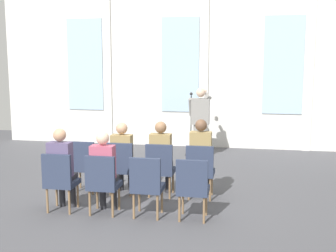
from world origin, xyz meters
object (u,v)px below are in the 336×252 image
(audience_r0_c2, at_px, (161,155))
(audience_r1_c0, at_px, (62,165))
(chair_r0_c3, at_px, (200,168))
(mic_stand, at_px, (191,142))
(chair_r0_c1, at_px, (122,165))
(chair_r1_c0, at_px, (60,179))
(chair_r0_c0, at_px, (84,163))
(chair_r1_c3, at_px, (193,185))
(speaker, at_px, (200,118))
(chair_r1_c2, at_px, (147,183))
(audience_r1_c1, at_px, (104,168))
(chair_r0_c2, at_px, (160,167))
(audience_r0_c1, at_px, (123,154))
(audience_r0_c3, at_px, (201,155))
(chair_r1_c1, at_px, (103,181))

(audience_r0_c2, bearing_deg, audience_r1_c0, -143.46)
(audience_r0_c2, height_order, audience_r1_c0, audience_r1_c0)
(audience_r0_c2, bearing_deg, chair_r0_c3, -6.78)
(mic_stand, distance_m, chair_r0_c1, 3.43)
(chair_r0_c3, distance_m, chair_r1_c0, 2.30)
(chair_r0_c0, height_order, chair_r0_c1, same)
(mic_stand, bearing_deg, chair_r1_c3, -82.25)
(speaker, xyz_separation_m, chair_r1_c2, (-0.35, -4.11, -0.44))
(chair_r0_c0, distance_m, chair_r1_c0, 1.02)
(audience_r1_c1, bearing_deg, chair_r0_c1, 90.00)
(chair_r1_c0, bearing_deg, chair_r1_c3, 0.00)
(mic_stand, distance_m, audience_r0_c2, 3.27)
(chair_r0_c2, bearing_deg, chair_r1_c0, -143.46)
(chair_r0_c3, xyz_separation_m, chair_r1_c2, (-0.69, -1.02, 0.00))
(mic_stand, height_order, chair_r0_c3, mic_stand)
(speaker, bearing_deg, audience_r0_c1, -109.09)
(audience_r0_c3, xyz_separation_m, chair_r1_c0, (-2.07, -1.10, -0.22))
(audience_r1_c0, bearing_deg, audience_r0_c1, 56.05)
(chair_r1_c1, xyz_separation_m, chair_r1_c2, (0.69, 0.00, 0.00))
(audience_r0_c3, bearing_deg, audience_r1_c1, -143.58)
(audience_r0_c1, xyz_separation_m, audience_r1_c1, (0.00, -1.02, 0.01))
(chair_r1_c1, xyz_separation_m, audience_r1_c1, (0.00, 0.08, 0.18))
(chair_r1_c1, height_order, audience_r1_c1, audience_r1_c1)
(audience_r0_c1, xyz_separation_m, chair_r1_c0, (-0.69, -1.10, -0.17))
(audience_r1_c0, bearing_deg, chair_r0_c2, 34.28)
(chair_r1_c3, bearing_deg, chair_r0_c1, 143.46)
(mic_stand, distance_m, chair_r0_c0, 3.65)
(chair_r0_c3, bearing_deg, chair_r1_c3, -90.00)
(chair_r0_c1, xyz_separation_m, chair_r1_c1, (0.00, -1.02, 0.00))
(audience_r1_c0, height_order, chair_r1_c3, audience_r1_c0)
(audience_r0_c1, height_order, audience_r0_c2, audience_r0_c2)
(audience_r0_c2, bearing_deg, chair_r1_c3, -58.01)
(chair_r0_c0, height_order, chair_r1_c3, same)
(audience_r0_c2, height_order, audience_r0_c3, audience_r0_c3)
(chair_r0_c3, xyz_separation_m, chair_r1_c0, (-2.07, -1.02, 0.00))
(chair_r0_c0, bearing_deg, chair_r1_c1, -55.99)
(chair_r0_c1, xyz_separation_m, audience_r1_c1, (0.00, -0.94, 0.18))
(audience_r0_c2, bearing_deg, speaker, 83.36)
(chair_r0_c2, height_order, chair_r1_c1, same)
(chair_r0_c3, bearing_deg, audience_r0_c1, 176.51)
(chair_r1_c3, bearing_deg, chair_r0_c0, 153.71)
(speaker, bearing_deg, audience_r1_c1, -104.48)
(audience_r0_c1, distance_m, audience_r0_c3, 1.38)
(chair_r0_c0, distance_m, chair_r1_c1, 1.23)
(chair_r1_c3, bearing_deg, chair_r0_c2, 124.01)
(chair_r1_c2, bearing_deg, chair_r0_c1, 124.01)
(speaker, bearing_deg, chair_r0_c2, -96.47)
(mic_stand, distance_m, audience_r0_c3, 3.33)
(chair_r0_c3, xyz_separation_m, chair_r1_c3, (0.00, -1.02, 0.00))
(chair_r1_c0, height_order, chair_r1_c1, same)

